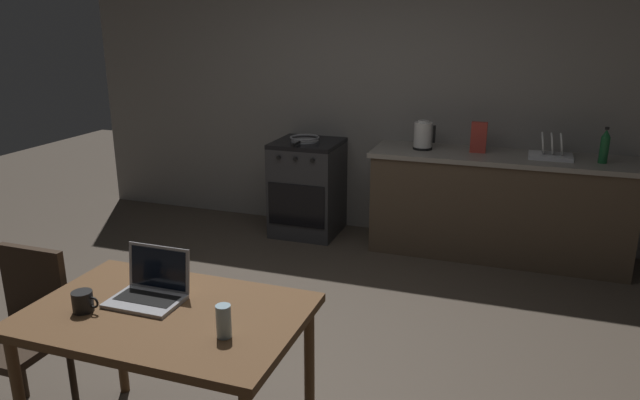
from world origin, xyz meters
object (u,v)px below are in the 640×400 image
Objects in this scene: dining_table at (167,327)px; frying_pan at (304,139)px; laptop at (150,290)px; chair at (24,326)px; bottle at (605,146)px; stove_oven at (308,187)px; coffee_mug at (83,302)px; cereal_box at (479,137)px; drinking_glass at (224,321)px; dish_rack at (551,152)px; electric_kettle at (423,136)px.

frying_pan is (-0.49, 3.04, 0.24)m from dining_table.
laptop is at bearing 150.16° from dining_table.
laptop is (-0.13, 0.07, 0.13)m from dining_table.
chair is at bearing 178.93° from dining_table.
bottle is (2.14, 2.94, 0.23)m from laptop.
coffee_mug is at bearing -87.50° from stove_oven.
cereal_box is at bearing 175.82° from bottle.
dining_table is at bearing -3.67° from chair.
chair is 6.94× the size of coffee_mug.
stove_oven is at bearing 104.50° from drinking_glass.
electric_kettle is at bearing -180.00° from dish_rack.
laptop is at bearing -83.39° from stove_oven.
dining_table is at bearing 19.60° from coffee_mug.
dining_table is at bearing -118.07° from dish_rack.
stove_oven is 0.74× the size of dining_table.
coffee_mug reaches higher than dining_table.
coffee_mug is at bearing -121.73° from dish_rack.
stove_oven is at bearing -179.87° from electric_kettle.
stove_oven is 2.62× the size of dish_rack.
laptop is at bearing -82.96° from frying_pan.
cereal_box reaches higher than chair.
stove_oven is 3.58× the size of electric_kettle.
frying_pan is 3.48× the size of coffee_mug.
dining_table is 3.28m from cereal_box.
cereal_box is (1.55, 0.05, 0.11)m from frying_pan.
chair reaches higher than coffee_mug.
bottle is 0.64× the size of frying_pan.
dining_table is 3.79× the size of laptop.
bottle is 1.10× the size of cereal_box.
dish_rack is (2.13, 0.03, 0.02)m from frying_pan.
chair is at bearing -133.70° from bottle.
stove_oven is at bearing 51.89° from frying_pan.
dining_table is 3.56× the size of dish_rack.
drinking_glass is (0.84, -3.15, -0.09)m from frying_pan.
bottle is 2.51m from frying_pan.
frying_pan is at bearing -178.55° from electric_kettle.
coffee_mug is at bearing -126.86° from bottle.
electric_kettle reaches higher than dining_table.
chair is at bearing 174.03° from drinking_glass.
coffee_mug is 3.74m from dish_rack.
dining_table is at bearing -123.77° from bottle.
electric_kettle is 3.19m from drinking_glass.
electric_kettle is 1.93× the size of coffee_mug.
dining_table is 4.87× the size of electric_kettle.
chair is 3.13× the size of bottle.
cereal_box is at bearing 77.48° from drinking_glass.
electric_kettle is at bearing -177.53° from cereal_box.
laptop is at bearing -111.45° from cereal_box.
dining_table is at bearing -81.23° from stove_oven.
drinking_glass reaches higher than dining_table.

